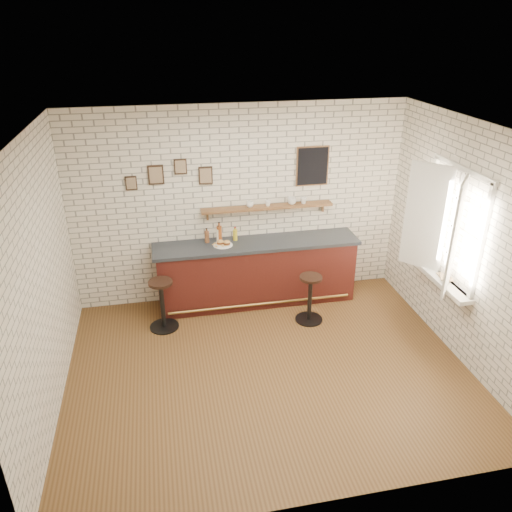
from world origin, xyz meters
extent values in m
plane|color=brown|center=(0.00, 0.00, 0.00)|extent=(5.00, 5.00, 0.00)
cube|color=#4B1814|center=(0.19, 1.70, 0.48)|extent=(3.00, 0.58, 0.96)
cube|color=#2D333A|center=(0.19, 1.70, 0.98)|extent=(3.10, 0.62, 0.05)
cylinder|color=olive|center=(0.19, 1.38, 0.12)|extent=(2.79, 0.04, 0.04)
cylinder|color=white|center=(-0.32, 1.68, 1.02)|extent=(0.28, 0.28, 0.01)
cylinder|color=gold|center=(-0.26, 1.71, 1.02)|extent=(0.05, 0.05, 0.00)
cylinder|color=gold|center=(-0.30, 1.68, 1.02)|extent=(0.05, 0.05, 0.00)
cylinder|color=gold|center=(-0.43, 1.75, 1.02)|extent=(0.06, 0.06, 0.00)
cylinder|color=gold|center=(-0.27, 1.72, 1.02)|extent=(0.06, 0.06, 0.00)
cylinder|color=gold|center=(-0.43, 1.64, 1.02)|extent=(0.06, 0.06, 0.00)
cylinder|color=gold|center=(-0.26, 1.69, 1.02)|extent=(0.04, 0.04, 0.00)
cylinder|color=gold|center=(-0.33, 1.62, 1.02)|extent=(0.05, 0.05, 0.00)
cylinder|color=gold|center=(-0.42, 1.61, 1.02)|extent=(0.04, 0.04, 0.00)
cylinder|color=gold|center=(-0.46, 1.70, 1.02)|extent=(0.05, 0.05, 0.00)
cylinder|color=gold|center=(-0.29, 1.64, 1.02)|extent=(0.06, 0.06, 0.00)
cylinder|color=gold|center=(-0.41, 1.72, 1.02)|extent=(0.04, 0.04, 0.00)
cylinder|color=brown|center=(-0.53, 1.84, 1.10)|extent=(0.07, 0.07, 0.18)
cylinder|color=brown|center=(-0.53, 1.84, 1.21)|extent=(0.02, 0.02, 0.04)
cylinder|color=black|center=(-0.53, 1.84, 1.23)|extent=(0.03, 0.03, 0.01)
cylinder|color=white|center=(-0.36, 1.84, 1.11)|extent=(0.07, 0.07, 0.20)
cylinder|color=white|center=(-0.36, 1.84, 1.23)|extent=(0.02, 0.02, 0.04)
cylinder|color=black|center=(-0.36, 1.84, 1.26)|extent=(0.03, 0.03, 0.01)
cylinder|color=brown|center=(-0.35, 1.84, 1.13)|extent=(0.07, 0.07, 0.24)
cylinder|color=brown|center=(-0.35, 1.84, 1.28)|extent=(0.03, 0.03, 0.06)
cylinder|color=black|center=(-0.35, 1.84, 1.31)|extent=(0.03, 0.03, 0.01)
cylinder|color=gold|center=(-0.11, 1.84, 1.09)|extent=(0.07, 0.07, 0.17)
cylinder|color=gold|center=(-0.11, 1.84, 1.19)|extent=(0.03, 0.03, 0.03)
cylinder|color=maroon|center=(-0.11, 1.84, 1.21)|extent=(0.03, 0.03, 0.01)
cylinder|color=black|center=(-1.27, 1.22, 0.01)|extent=(0.42, 0.42, 0.02)
cylinder|color=black|center=(-1.27, 1.22, 0.37)|extent=(0.06, 0.06, 0.69)
cylinder|color=black|center=(-1.27, 1.22, 0.73)|extent=(0.45, 0.45, 0.04)
cylinder|color=black|center=(0.84, 0.99, 0.01)|extent=(0.40, 0.40, 0.02)
cylinder|color=black|center=(0.84, 0.99, 0.35)|extent=(0.06, 0.06, 0.67)
cylinder|color=black|center=(0.84, 0.99, 0.71)|extent=(0.41, 0.41, 0.04)
cube|color=brown|center=(0.40, 1.90, 1.48)|extent=(2.00, 0.18, 0.04)
cube|color=brown|center=(-0.50, 1.97, 1.40)|extent=(0.03, 0.04, 0.16)
cube|color=brown|center=(1.30, 1.97, 1.40)|extent=(0.03, 0.04, 0.16)
imported|color=white|center=(0.13, 1.90, 1.54)|extent=(0.15, 0.15, 0.09)
imported|color=white|center=(0.41, 1.90, 1.54)|extent=(0.13, 0.13, 0.08)
imported|color=white|center=(0.78, 1.90, 1.55)|extent=(0.18, 0.18, 0.11)
imported|color=white|center=(0.96, 1.90, 1.55)|extent=(0.14, 0.14, 0.09)
cube|color=black|center=(-1.20, 1.98, 2.05)|extent=(0.22, 0.02, 0.28)
cube|color=black|center=(-0.85, 1.98, 2.15)|extent=(0.18, 0.02, 0.22)
cube|color=black|center=(-0.50, 1.98, 2.00)|extent=(0.20, 0.02, 0.26)
cube|color=black|center=(-1.55, 1.98, 1.95)|extent=(0.16, 0.02, 0.20)
cube|color=black|center=(1.10, 1.98, 2.05)|extent=(0.46, 0.02, 0.56)
cube|color=white|center=(2.40, 0.30, 0.90)|extent=(0.20, 1.35, 0.06)
cube|color=white|center=(2.47, 0.30, 2.40)|extent=(0.05, 1.30, 0.06)
cube|color=white|center=(2.47, 0.30, 0.90)|extent=(0.05, 1.30, 0.06)
cube|color=white|center=(2.47, -0.30, 1.65)|extent=(0.05, 0.06, 1.50)
cube|color=white|center=(2.47, 0.90, 1.65)|extent=(0.05, 0.06, 1.50)
cube|color=white|center=(2.32, 0.00, 1.65)|extent=(0.40, 0.46, 1.46)
cube|color=white|center=(2.32, 0.60, 1.65)|extent=(0.40, 0.46, 1.46)
imported|color=tan|center=(2.38, 0.26, 0.94)|extent=(0.18, 0.23, 0.02)
imported|color=tan|center=(2.38, 0.24, 0.96)|extent=(0.25, 0.27, 0.02)
camera|label=1|loc=(-1.17, -4.99, 4.05)|focal=35.00mm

